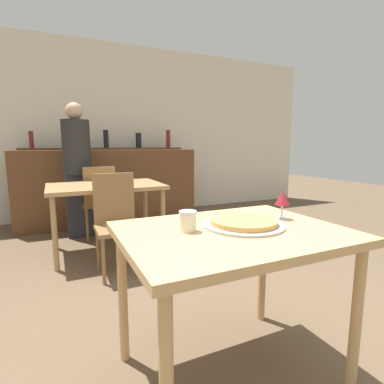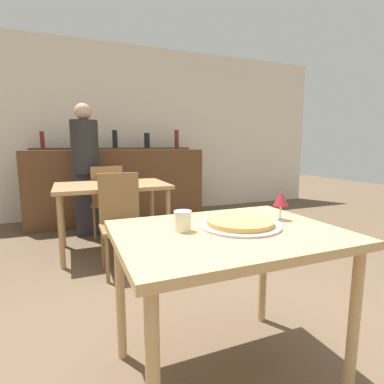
{
  "view_description": "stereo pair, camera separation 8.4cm",
  "coord_description": "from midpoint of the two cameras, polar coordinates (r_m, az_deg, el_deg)",
  "views": [
    {
      "loc": [
        -0.76,
        -1.18,
        1.18
      ],
      "look_at": [
        0.04,
        0.55,
        0.88
      ],
      "focal_mm": 28.0,
      "sensor_mm": 36.0,
      "label": 1
    },
    {
      "loc": [
        -0.68,
        -1.22,
        1.18
      ],
      "look_at": [
        0.04,
        0.55,
        0.88
      ],
      "focal_mm": 28.0,
      "sensor_mm": 36.0,
      "label": 2
    }
  ],
  "objects": [
    {
      "name": "cheese_shaker",
      "position": [
        1.4,
        -0.06,
        -5.53
      ],
      "size": [
        0.08,
        0.08,
        0.1
      ],
      "color": "beige",
      "rests_on": "dining_table_near"
    },
    {
      "name": "ground_plane",
      "position": [
        1.83,
        7.82,
        -31.26
      ],
      "size": [
        16.0,
        16.0,
        0.0
      ],
      "primitive_type": "plane",
      "color": "brown"
    },
    {
      "name": "bar_back_shelf",
      "position": [
        4.86,
        -13.54,
        8.52
      ],
      "size": [
        2.39,
        0.24,
        0.32
      ],
      "color": "brown",
      "rests_on": "bar_counter"
    },
    {
      "name": "wall_back",
      "position": [
        5.22,
        -14.65,
        11.09
      ],
      "size": [
        8.0,
        0.05,
        2.8
      ],
      "color": "silver",
      "rests_on": "ground_plane"
    },
    {
      "name": "chair_far_side_back",
      "position": [
        3.98,
        -15.34,
        -0.93
      ],
      "size": [
        0.4,
        0.4,
        0.92
      ],
      "rotation": [
        0.0,
        0.0,
        3.14
      ],
      "color": "olive",
      "rests_on": "ground_plane"
    },
    {
      "name": "dining_table_near",
      "position": [
        1.48,
        8.4,
        -10.45
      ],
      "size": [
        1.05,
        0.81,
        0.78
      ],
      "color": "tan",
      "rests_on": "ground_plane"
    },
    {
      "name": "dining_table_far",
      "position": [
        3.4,
        -14.26,
        0.16
      ],
      "size": [
        1.19,
        0.8,
        0.76
      ],
      "color": "#A87F51",
      "rests_on": "ground_plane"
    },
    {
      "name": "person_standing",
      "position": [
        4.1,
        -19.02,
        4.86
      ],
      "size": [
        0.34,
        0.34,
        1.7
      ],
      "color": "#2D2D38",
      "rests_on": "ground_plane"
    },
    {
      "name": "wine_glass",
      "position": [
        1.68,
        17.97,
        -1.33
      ],
      "size": [
        0.08,
        0.08,
        0.16
      ],
      "color": "silver",
      "rests_on": "dining_table_near"
    },
    {
      "name": "pizza_tray",
      "position": [
        1.51,
        10.72,
        -5.92
      ],
      "size": [
        0.4,
        0.4,
        0.04
      ],
      "color": "#A3A3A8",
      "rests_on": "dining_table_near"
    },
    {
      "name": "bar_counter",
      "position": [
        4.76,
        -13.42,
        1.15
      ],
      "size": [
        2.6,
        0.56,
        1.11
      ],
      "color": "brown",
      "rests_on": "ground_plane"
    },
    {
      "name": "chair_far_side_front",
      "position": [
        2.88,
        -12.52,
        -4.52
      ],
      "size": [
        0.4,
        0.4,
        0.92
      ],
      "color": "olive",
      "rests_on": "ground_plane"
    }
  ]
}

